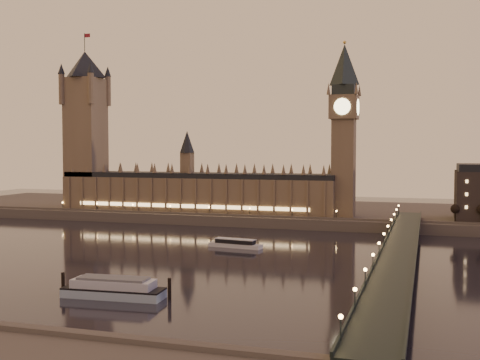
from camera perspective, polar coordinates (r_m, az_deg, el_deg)
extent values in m
plane|color=black|center=(262.26, -5.80, -7.28)|extent=(700.00, 700.00, 0.00)
cube|color=#423D35|center=(410.78, 7.24, -3.13)|extent=(560.00, 130.00, 6.00)
cube|color=brown|center=(386.31, -4.19, -1.42)|extent=(180.00, 26.00, 22.00)
cube|color=black|center=(385.54, -4.20, 0.45)|extent=(180.00, 22.00, 3.20)
cube|color=#FFCC7F|center=(374.36, -4.95, -2.48)|extent=(153.00, 0.25, 2.20)
cube|color=brown|center=(421.27, -14.40, 3.36)|extent=(22.00, 22.00, 88.00)
cone|color=black|center=(424.98, -14.49, 10.52)|extent=(31.68, 31.68, 18.00)
cylinder|color=black|center=(427.22, -14.52, 12.52)|extent=(0.44, 0.44, 12.00)
cube|color=maroon|center=(426.85, -14.27, 13.14)|extent=(4.00, 0.15, 2.50)
cube|color=brown|center=(361.44, 9.79, 1.10)|extent=(13.00, 13.00, 58.00)
cube|color=brown|center=(362.05, 9.84, 6.80)|extent=(16.00, 16.00, 14.00)
cylinder|color=#FFEAA5|center=(353.96, 9.66, 6.89)|extent=(9.60, 0.35, 9.60)
cylinder|color=#FFEAA5|center=(363.22, 8.55, 6.80)|extent=(0.35, 9.60, 9.60)
cube|color=black|center=(362.85, 9.85, 8.38)|extent=(13.00, 13.00, 6.00)
cone|color=black|center=(364.57, 9.88, 10.73)|extent=(17.68, 17.68, 24.00)
sphere|color=gold|center=(366.55, 9.90, 12.74)|extent=(2.00, 2.00, 2.00)
cube|color=black|center=(240.42, 14.91, -6.38)|extent=(13.00, 260.00, 2.00)
cube|color=black|center=(240.53, 13.41, -5.99)|extent=(0.60, 260.00, 1.00)
cube|color=black|center=(240.00, 16.43, -6.06)|extent=(0.60, 260.00, 1.00)
cylinder|color=black|center=(348.21, 19.41, -3.19)|extent=(0.70, 0.70, 8.47)
sphere|color=black|center=(347.77, 19.42, -2.46)|extent=(5.65, 5.65, 5.65)
cube|color=silver|center=(285.57, -0.45, -6.23)|extent=(26.59, 8.98, 1.91)
cube|color=black|center=(285.27, -0.46, -5.85)|extent=(19.73, 7.10, 1.91)
cube|color=silver|center=(285.09, -0.46, -5.62)|extent=(20.28, 7.39, 0.35)
cube|color=#97B2C1|center=(196.03, -11.90, -10.48)|extent=(32.87, 11.33, 2.63)
cube|color=black|center=(195.68, -11.90, -10.03)|extent=(32.87, 11.33, 0.50)
cube|color=silver|center=(195.33, -11.91, -9.58)|extent=(26.75, 9.90, 2.63)
cube|color=#595B5E|center=(194.98, -11.92, -9.11)|extent=(22.65, 8.61, 0.71)
cylinder|color=black|center=(204.64, -16.44, -9.35)|extent=(1.11, 1.11, 6.87)
cylinder|color=black|center=(189.55, -6.70, -10.24)|extent=(1.11, 1.11, 6.87)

